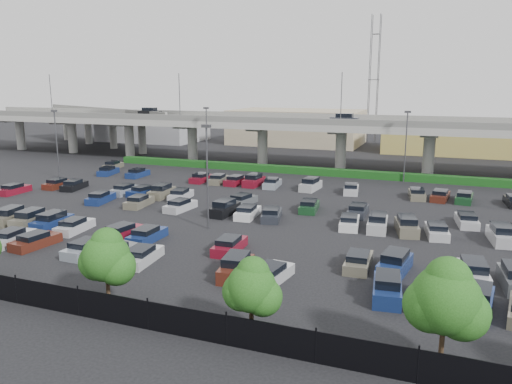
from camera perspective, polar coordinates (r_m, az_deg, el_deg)
ground at (r=56.90m, az=-1.89°, el=-2.06°), size 280.00×280.00×0.00m
overpass at (r=85.85m, az=6.32°, el=7.46°), size 150.00×13.00×15.80m
on_ramp at (r=119.45m, az=-17.29°, el=8.27°), size 50.93×30.13×8.80m
hedge at (r=79.92m, az=5.08°, el=2.48°), size 66.00×1.60×1.10m
fence at (r=34.00m, az=-20.99°, el=-11.41°), size 70.00×0.10×2.00m
tree_row at (r=33.63m, az=-18.69°, el=-6.72°), size 65.07×3.66×5.94m
parked_cars at (r=52.32m, az=-3.26°, el=-2.67°), size 63.15×41.65×1.67m
light_poles at (r=59.18m, az=-4.87°, el=4.61°), size 66.90×48.38×10.30m
distant_buildings at (r=113.44m, az=16.38°, el=6.56°), size 138.00×24.00×9.00m
comm_tower at (r=126.01m, az=13.32°, el=12.66°), size 2.40×2.40×30.00m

